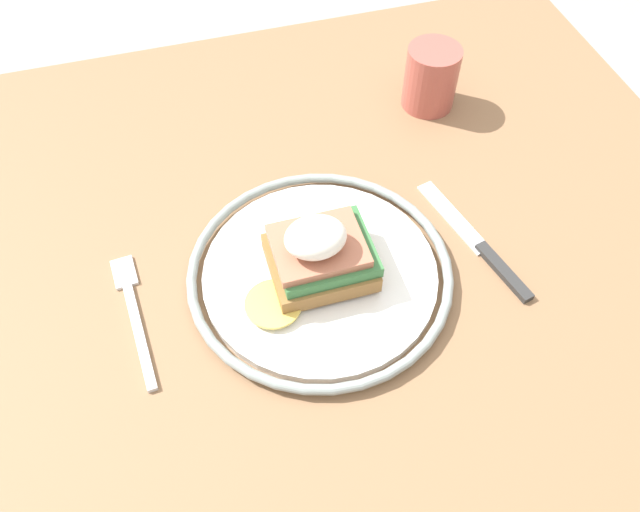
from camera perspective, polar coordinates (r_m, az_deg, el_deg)
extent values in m
plane|color=#9E9993|center=(1.30, -1.18, -20.29)|extent=(6.00, 6.00, 0.00)
cube|color=#846042|center=(0.64, -2.25, -1.89)|extent=(0.97, 0.82, 0.03)
cylinder|color=#846042|center=(1.19, -26.50, -3.25)|extent=(0.06, 0.06, 0.71)
cylinder|color=#846042|center=(1.25, 13.26, 5.72)|extent=(0.06, 0.06, 0.71)
cylinder|color=white|center=(0.62, 0.00, -1.65)|extent=(0.23, 0.23, 0.01)
torus|color=gray|center=(0.62, 0.00, -1.39)|extent=(0.26, 0.26, 0.01)
cube|color=olive|center=(0.60, 0.00, -0.59)|extent=(0.10, 0.09, 0.02)
cube|color=#38703D|center=(0.59, 0.33, 0.50)|extent=(0.09, 0.08, 0.01)
cube|color=#AD664C|center=(0.58, -0.18, 0.95)|extent=(0.09, 0.07, 0.01)
ellipsoid|color=white|center=(0.56, -0.41, 1.72)|extent=(0.06, 0.05, 0.03)
cylinder|color=#E5C656|center=(0.59, -4.29, -4.38)|extent=(0.05, 0.05, 0.00)
cube|color=silver|center=(0.61, -16.17, -6.98)|extent=(0.02, 0.12, 0.00)
cube|color=silver|center=(0.65, -17.46, -1.45)|extent=(0.02, 0.04, 0.00)
cube|color=#2D2D2D|center=(0.65, 16.44, -1.35)|extent=(0.03, 0.08, 0.01)
cube|color=silver|center=(0.68, 12.05, 3.51)|extent=(0.04, 0.11, 0.00)
cylinder|color=#AD5147|center=(0.79, 10.11, 15.77)|extent=(0.06, 0.06, 0.08)
cylinder|color=gold|center=(0.77, 10.50, 17.86)|extent=(0.06, 0.06, 0.00)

